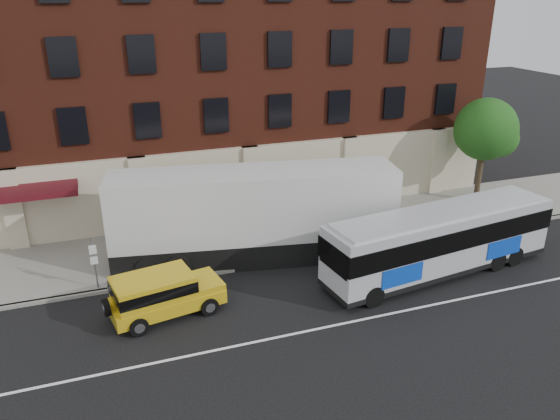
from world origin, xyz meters
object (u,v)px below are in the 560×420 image
object	(u,v)px
city_bus	(440,239)
yellow_suv	(161,293)
street_tree	(486,132)
shipping_container	(255,216)
sign_pole	(94,262)

from	to	relation	value
city_bus	yellow_suv	distance (m)	12.34
yellow_suv	street_tree	bearing A→B (deg)	17.07
city_bus	yellow_suv	bearing A→B (deg)	177.12
yellow_suv	shipping_container	bearing A→B (deg)	35.70
yellow_suv	shipping_container	xyz separation A→B (m)	(4.93, 3.54, 1.15)
sign_pole	street_tree	xyz separation A→B (m)	(22.04, 3.34, 2.96)
sign_pole	yellow_suv	bearing A→B (deg)	-49.03
sign_pole	street_tree	world-z (taller)	street_tree
street_tree	sign_pole	bearing A→B (deg)	-171.39
city_bus	yellow_suv	world-z (taller)	city_bus
city_bus	shipping_container	distance (m)	8.49
sign_pole	shipping_container	world-z (taller)	shipping_container
sign_pole	yellow_suv	xyz separation A→B (m)	(2.35, -2.71, -0.43)
sign_pole	yellow_suv	world-z (taller)	sign_pole
street_tree	city_bus	distance (m)	10.31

